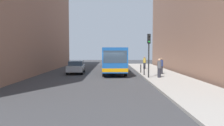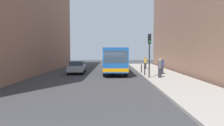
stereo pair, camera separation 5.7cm
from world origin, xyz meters
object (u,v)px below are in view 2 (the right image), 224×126
(bus, at_px, (113,59))
(car_behind_bus, at_px, (108,62))
(traffic_light, at_px, (149,47))
(bollard_near, at_px, (144,70))
(bollard_mid, at_px, (141,68))
(pedestrian_near_signal, at_px, (159,68))
(pedestrian_mid_sidewalk, at_px, (161,66))
(car_beside_bus, at_px, (76,67))
(pedestrian_far_sidewalk, at_px, (145,63))

(bus, bearing_deg, car_behind_bus, -87.08)
(bus, bearing_deg, traffic_light, 117.39)
(bollard_near, relative_size, bollard_mid, 1.00)
(car_behind_bus, height_order, bollard_near, car_behind_bus)
(bollard_near, bearing_deg, pedestrian_near_signal, -61.59)
(car_behind_bus, relative_size, pedestrian_mid_sidewalk, 2.51)
(bus, bearing_deg, car_beside_bus, 8.76)
(pedestrian_near_signal, bearing_deg, pedestrian_mid_sidewalk, -105.89)
(car_beside_bus, relative_size, car_behind_bus, 1.02)
(bollard_near, xyz_separation_m, pedestrian_near_signal, (1.11, -2.05, 0.42))
(traffic_light, height_order, bollard_near, traffic_light)
(car_beside_bus, xyz_separation_m, traffic_light, (7.66, -5.24, 2.22))
(pedestrian_mid_sidewalk, distance_m, pedestrian_far_sidewalk, 6.69)
(bollard_near, bearing_deg, car_behind_bus, 104.83)
(bollard_near, height_order, pedestrian_mid_sidewalk, pedestrian_mid_sidewalk)
(car_behind_bus, bearing_deg, car_beside_bus, 72.69)
(pedestrian_far_sidewalk, bearing_deg, car_behind_bus, 61.29)
(bollard_mid, bearing_deg, pedestrian_near_signal, -76.34)
(pedestrian_mid_sidewalk, height_order, pedestrian_far_sidewalk, pedestrian_mid_sidewalk)
(bus, distance_m, bollard_mid, 3.63)
(bollard_mid, bearing_deg, bollard_near, -90.00)
(bollard_mid, distance_m, pedestrian_far_sidewalk, 5.30)
(car_beside_bus, relative_size, bollard_near, 4.73)
(pedestrian_near_signal, distance_m, pedestrian_mid_sidewalk, 3.20)
(pedestrian_mid_sidewalk, bearing_deg, pedestrian_near_signal, 59.74)
(car_behind_bus, distance_m, pedestrian_far_sidewalk, 8.86)
(pedestrian_near_signal, bearing_deg, car_beside_bus, -30.25)
(car_behind_bus, distance_m, traffic_light, 17.57)
(pedestrian_near_signal, bearing_deg, car_behind_bus, -72.70)
(bus, height_order, pedestrian_near_signal, bus)
(bus, xyz_separation_m, car_behind_bus, (-0.77, 10.95, -0.94))
(traffic_light, bearing_deg, bollard_mid, 91.24)
(bollard_mid, bearing_deg, pedestrian_mid_sidewalk, -36.55)
(bollard_mid, bearing_deg, traffic_light, -88.76)
(car_beside_bus, relative_size, pedestrian_mid_sidewalk, 2.57)
(bus, distance_m, car_beside_bus, 4.57)
(bollard_mid, xyz_separation_m, pedestrian_mid_sidewalk, (2.02, -1.50, 0.40))
(car_behind_bus, xyz_separation_m, pedestrian_near_signal, (5.04, -16.91, 0.27))
(bus, relative_size, bollard_near, 11.65)
(car_behind_bus, height_order, pedestrian_near_signal, pedestrian_near_signal)
(bus, relative_size, car_beside_bus, 2.46)
(traffic_light, xyz_separation_m, pedestrian_mid_sidewalk, (1.92, 3.11, -1.98))
(car_behind_bus, bearing_deg, traffic_light, 103.29)
(bollard_mid, distance_m, pedestrian_mid_sidewalk, 2.55)
(bollard_near, distance_m, pedestrian_near_signal, 2.37)
(car_beside_bus, height_order, pedestrian_near_signal, pedestrian_near_signal)
(bus, xyz_separation_m, traffic_light, (3.26, -6.01, 1.28))
(traffic_light, distance_m, pedestrian_mid_sidewalk, 4.16)
(bollard_near, bearing_deg, bus, 128.94)
(car_behind_bus, distance_m, pedestrian_mid_sidewalk, 15.07)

